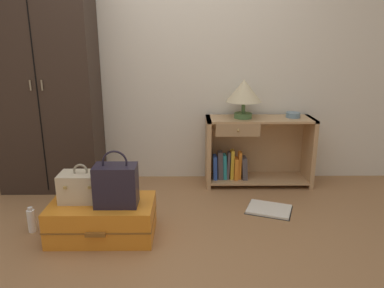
# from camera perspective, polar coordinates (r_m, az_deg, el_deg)

# --- Properties ---
(ground_plane) EXTENTS (9.00, 9.00, 0.00)m
(ground_plane) POSITION_cam_1_polar(r_m,az_deg,el_deg) (2.64, -5.40, -16.43)
(ground_plane) COLOR #9E7047
(back_wall) EXTENTS (6.40, 0.10, 2.60)m
(back_wall) POSITION_cam_1_polar(r_m,az_deg,el_deg) (3.73, -4.03, 14.22)
(back_wall) COLOR silver
(back_wall) RESTS_ON ground_plane
(wardrobe) EXTENTS (0.91, 0.47, 2.06)m
(wardrobe) POSITION_cam_1_polar(r_m,az_deg,el_deg) (3.69, -21.76, 8.93)
(wardrobe) COLOR #33261E
(wardrobe) RESTS_ON ground_plane
(bookshelf) EXTENTS (1.04, 0.36, 0.68)m
(bookshelf) POSITION_cam_1_polar(r_m,az_deg,el_deg) (3.70, 9.53, -1.09)
(bookshelf) COLOR tan
(bookshelf) RESTS_ON ground_plane
(table_lamp) EXTENTS (0.34, 0.34, 0.37)m
(table_lamp) POSITION_cam_1_polar(r_m,az_deg,el_deg) (3.53, 8.09, 8.01)
(table_lamp) COLOR #4C7542
(table_lamp) RESTS_ON bookshelf
(bowl) EXTENTS (0.14, 0.14, 0.05)m
(bowl) POSITION_cam_1_polar(r_m,az_deg,el_deg) (3.70, 15.47, 4.39)
(bowl) COLOR slate
(bowl) RESTS_ON bookshelf
(suitcase_large) EXTENTS (0.76, 0.46, 0.27)m
(suitcase_large) POSITION_cam_1_polar(r_m,az_deg,el_deg) (2.84, -13.73, -11.27)
(suitcase_large) COLOR orange
(suitcase_large) RESTS_ON ground_plane
(train_case) EXTENTS (0.31, 0.21, 0.28)m
(train_case) POSITION_cam_1_polar(r_m,az_deg,el_deg) (2.81, -16.78, -6.38)
(train_case) COLOR beige
(train_case) RESTS_ON suitcase_large
(handbag) EXTENTS (0.30, 0.18, 0.41)m
(handbag) POSITION_cam_1_polar(r_m,az_deg,el_deg) (2.66, -11.76, -6.25)
(handbag) COLOR #231E2D
(handbag) RESTS_ON suitcase_large
(bottle) EXTENTS (0.06, 0.06, 0.20)m
(bottle) POSITION_cam_1_polar(r_m,az_deg,el_deg) (3.08, -23.72, -10.83)
(bottle) COLOR white
(bottle) RESTS_ON ground_plane
(open_book_on_floor) EXTENTS (0.45, 0.40, 0.02)m
(open_book_on_floor) POSITION_cam_1_polar(r_m,az_deg,el_deg) (3.26, 11.91, -9.94)
(open_book_on_floor) COLOR white
(open_book_on_floor) RESTS_ON ground_plane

